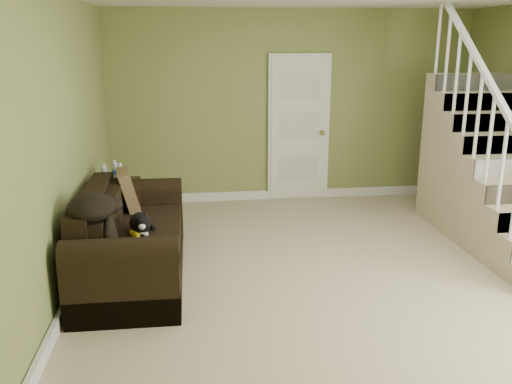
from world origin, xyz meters
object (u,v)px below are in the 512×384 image
object	(u,v)px
sofa	(129,244)
cat	(140,224)
side_table	(116,211)
banana	(134,234)

from	to	relation	value
sofa	cat	world-z (taller)	sofa
side_table	banana	xyz separation A→B (m)	(0.31, -1.16, 0.14)
sofa	side_table	world-z (taller)	side_table
side_table	banana	distance (m)	1.21
sofa	side_table	distance (m)	0.99
sofa	banana	distance (m)	0.27
sofa	banana	xyz separation A→B (m)	(0.08, -0.20, 0.16)
side_table	cat	xyz separation A→B (m)	(0.36, -1.07, 0.21)
sofa	cat	size ratio (longest dim) A/B	4.04
banana	cat	bearing A→B (deg)	38.15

